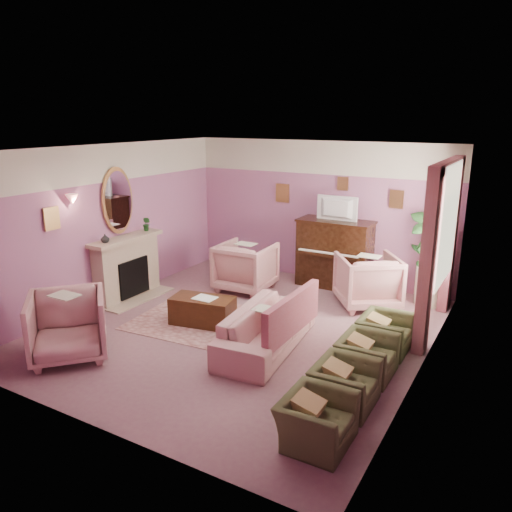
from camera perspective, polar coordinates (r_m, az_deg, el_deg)
The scene contains 48 objects.
floor at distance 8.00m, azimuth -1.69°, elevation -8.30°, with size 5.50×6.00×0.01m, color #875D65.
ceiling at distance 7.32m, azimuth -1.87°, elevation 12.14°, with size 5.50×6.00×0.01m, color silver.
wall_back at distance 10.16m, azimuth 7.16°, elevation 5.06°, with size 5.50×0.02×2.80m, color #89588A.
wall_front at distance 5.35m, azimuth -18.95°, elevation -5.50°, with size 5.50×0.02×2.80m, color #89588A.
wall_left at distance 9.25m, azimuth -16.47°, elevation 3.49°, with size 0.02×6.00×2.80m, color #89588A.
wall_right at distance 6.58m, azimuth 19.08°, elevation -1.56°, with size 0.02×6.00×2.80m, color #89588A.
picture_rail_band at distance 10.01m, azimuth 7.35°, elevation 11.11°, with size 5.50×0.01×0.65m, color beige.
stripe_panel at distance 7.91m, azimuth 20.63°, elevation -1.34°, with size 0.01×3.00×2.15m, color #AAB6A0.
fireplace_surround at distance 9.48m, azimuth -14.54°, elevation -1.39°, with size 0.30×1.40×1.10m, color tan.
fireplace_inset at distance 9.46m, azimuth -14.04°, elevation -2.35°, with size 0.18×0.72×0.68m, color black.
fire_ember at distance 9.49m, azimuth -13.80°, elevation -3.42°, with size 0.06×0.54×0.10m, color #FF4E00.
mantel_shelf at distance 9.31m, azimuth -14.65°, elevation 1.94°, with size 0.40×1.55×0.07m, color tan.
hearth at distance 9.52m, azimuth -13.45°, elevation -4.67°, with size 0.55×1.50×0.02m, color tan.
mirror_frame at distance 9.28m, azimuth -15.56°, elevation 6.11°, with size 0.04×0.72×1.20m, color #AF8249.
mirror_glass at distance 9.26m, azimuth -15.45°, elevation 6.10°, with size 0.01×0.60×1.06m, color silver.
sconce_shade at distance 8.50m, azimuth -20.28°, elevation 6.11°, with size 0.20×0.20×0.16m, color #FF9083.
piano at distance 9.86m, azimuth 8.96°, elevation 0.18°, with size 1.40×0.60×1.30m, color black.
piano_keyshelf at distance 9.52m, azimuth 8.21°, elevation 0.10°, with size 1.30×0.12×0.06m, color black.
piano_keys at distance 9.51m, azimuth 8.22°, elevation 0.33°, with size 1.20×0.08×0.02m, color white.
piano_top at distance 9.70m, azimuth 9.12°, elevation 3.94°, with size 1.45×0.65×0.04m, color black.
television at distance 9.60m, azimuth 9.09°, elevation 5.58°, with size 0.80×0.12×0.48m, color black.
print_back_left at distance 10.40m, azimuth 3.04°, elevation 7.20°, with size 0.30×0.03×0.38m, color #AF8249.
print_back_right at distance 9.58m, azimuth 15.76°, elevation 6.26°, with size 0.26×0.03×0.34m, color #AF8249.
print_back_mid at distance 9.85m, azimuth 9.89°, elevation 8.15°, with size 0.22×0.03×0.26m, color #AF8249.
print_left_wall at distance 8.40m, azimuth -22.32°, elevation 3.99°, with size 0.03×0.28×0.36m, color #AF8249.
window_blind at distance 8.01m, azimuth 21.12°, elevation 3.44°, with size 0.03×1.40×1.80m, color silver.
curtain_left at distance 7.23m, azimuth 18.99°, elevation -0.87°, with size 0.16×0.34×2.60m, color #A04D5A.
curtain_right at distance 8.99m, azimuth 21.33°, elevation 2.05°, with size 0.16×0.34×2.60m, color #A04D5A.
pelmet at distance 7.90m, azimuth 21.16°, elevation 9.62°, with size 0.16×2.20×0.16m, color #A04D5A.
mantel_plant at distance 9.66m, azimuth -12.41°, elevation 3.60°, with size 0.16×0.16×0.28m, color #1F4E1F.
mantel_vase at distance 8.94m, azimuth -16.87°, elevation 1.93°, with size 0.16×0.16×0.16m, color beige.
area_rug at distance 8.25m, azimuth -5.06°, elevation -7.55°, with size 2.50×1.80×0.01m, color #A8736D.
coffee_table at distance 8.14m, azimuth -6.12°, elevation -6.25°, with size 1.00×0.50×0.45m, color #3D210D.
table_paper at distance 8.03m, azimuth -5.87°, elevation -4.79°, with size 0.35×0.28×0.01m, color white.
sofa at distance 7.22m, azimuth 1.25°, elevation -7.42°, with size 0.69×2.08×0.84m, color tan.
sofa_throw at distance 6.98m, azimuth 4.16°, elevation -6.69°, with size 0.11×1.58×0.58m, color #A04D5A.
floral_armchair_left at distance 9.56m, azimuth -1.18°, elevation -0.94°, with size 0.99×0.99×1.03m, color tan.
floral_armchair_right at distance 8.97m, azimuth 12.65°, elevation -2.48°, with size 0.99×0.99×1.03m, color tan.
floral_armchair_front at distance 7.38m, azimuth -20.76°, elevation -7.15°, with size 0.99×0.99×1.03m, color tan.
olive_chair_a at distance 5.36m, azimuth 6.97°, elevation -17.40°, with size 0.55×0.78×0.68m, color #4C542E.
olive_chair_b at distance 6.02m, azimuth 10.13°, elevation -13.55°, with size 0.55×0.78×0.68m, color #4C542E.
olive_chair_c at distance 6.72m, azimuth 12.57°, elevation -10.45°, with size 0.55×0.78×0.68m, color #4C542E.
olive_chair_d at distance 7.44m, azimuth 14.51°, elevation -7.93°, with size 0.55×0.78×0.68m, color #4C542E.
side_table at distance 9.41m, azimuth 19.25°, elevation -3.19°, with size 0.52×0.52×0.70m, color beige.
side_plant_big at distance 9.26m, azimuth 19.54°, elevation -0.14°, with size 0.30×0.30×0.34m, color #1F4E1F.
side_plant_small at distance 9.16m, azimuth 20.14°, elevation -0.57°, with size 0.16×0.16×0.28m, color #1F4E1F.
palm_pot at distance 9.50m, azimuth 18.69°, elevation -4.12°, with size 0.34×0.34×0.34m, color #B15534.
palm_plant at distance 9.25m, azimuth 19.17°, elevation 1.08°, with size 0.76×0.76×1.44m, color #1F4E1F.
Camera 1 is at (3.84, -6.22, 3.26)m, focal length 35.00 mm.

